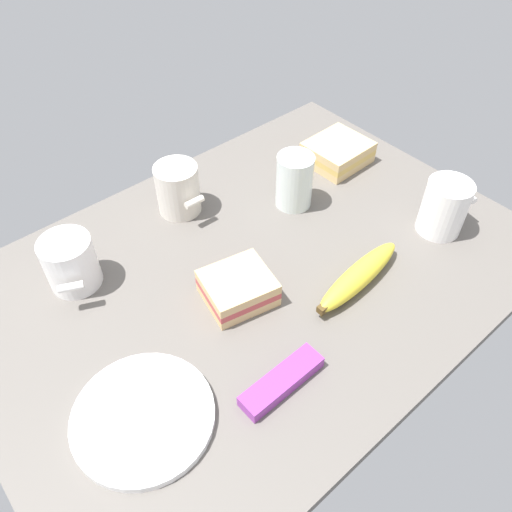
{
  "coord_description": "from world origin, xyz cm",
  "views": [
    {
      "loc": [
        -36.56,
        -42.54,
        63.49
      ],
      "look_at": [
        0.0,
        0.0,
        5.0
      ],
      "focal_mm": 35.67,
      "sensor_mm": 36.0,
      "label": 1
    }
  ],
  "objects_px": {
    "sandwich_side": "(337,152)",
    "snack_bar": "(282,381)",
    "sandwich_main": "(238,288)",
    "coffee_mug_black": "(70,262)",
    "plate_of_food": "(143,417)",
    "banana": "(359,276)",
    "coffee_mug_milky": "(445,207)",
    "coffee_mug_spare": "(178,189)",
    "glass_of_milk": "(294,183)"
  },
  "relations": [
    {
      "from": "banana",
      "to": "snack_bar",
      "type": "relative_size",
      "value": 1.54
    },
    {
      "from": "coffee_mug_milky",
      "to": "coffee_mug_spare",
      "type": "distance_m",
      "value": 0.46
    },
    {
      "from": "glass_of_milk",
      "to": "snack_bar",
      "type": "distance_m",
      "value": 0.38
    },
    {
      "from": "coffee_mug_black",
      "to": "coffee_mug_spare",
      "type": "height_order",
      "value": "coffee_mug_spare"
    },
    {
      "from": "banana",
      "to": "coffee_mug_milky",
      "type": "bearing_deg",
      "value": -1.62
    },
    {
      "from": "glass_of_milk",
      "to": "coffee_mug_black",
      "type": "bearing_deg",
      "value": 168.11
    },
    {
      "from": "sandwich_side",
      "to": "glass_of_milk",
      "type": "height_order",
      "value": "glass_of_milk"
    },
    {
      "from": "sandwich_main",
      "to": "snack_bar",
      "type": "bearing_deg",
      "value": -108.59
    },
    {
      "from": "sandwich_side",
      "to": "plate_of_food",
      "type": "bearing_deg",
      "value": -159.57
    },
    {
      "from": "coffee_mug_black",
      "to": "banana",
      "type": "distance_m",
      "value": 0.45
    },
    {
      "from": "plate_of_food",
      "to": "glass_of_milk",
      "type": "xyz_separation_m",
      "value": [
        0.44,
        0.19,
        0.04
      ]
    },
    {
      "from": "sandwich_main",
      "to": "snack_bar",
      "type": "height_order",
      "value": "sandwich_main"
    },
    {
      "from": "plate_of_food",
      "to": "sandwich_side",
      "type": "xyz_separation_m",
      "value": [
        0.6,
        0.22,
        0.02
      ]
    },
    {
      "from": "coffee_mug_spare",
      "to": "sandwich_main",
      "type": "bearing_deg",
      "value": -102.67
    },
    {
      "from": "coffee_mug_black",
      "to": "snack_bar",
      "type": "bearing_deg",
      "value": -70.66
    },
    {
      "from": "plate_of_food",
      "to": "glass_of_milk",
      "type": "bearing_deg",
      "value": 22.88
    },
    {
      "from": "sandwich_main",
      "to": "glass_of_milk",
      "type": "distance_m",
      "value": 0.25
    },
    {
      "from": "coffee_mug_spare",
      "to": "plate_of_food",
      "type": "bearing_deg",
      "value": -131.4
    },
    {
      "from": "coffee_mug_spare",
      "to": "coffee_mug_black",
      "type": "bearing_deg",
      "value": -170.35
    },
    {
      "from": "sandwich_side",
      "to": "banana",
      "type": "relative_size",
      "value": 0.6
    },
    {
      "from": "coffee_mug_black",
      "to": "glass_of_milk",
      "type": "height_order",
      "value": "glass_of_milk"
    },
    {
      "from": "coffee_mug_black",
      "to": "glass_of_milk",
      "type": "distance_m",
      "value": 0.4
    },
    {
      "from": "sandwich_main",
      "to": "sandwich_side",
      "type": "height_order",
      "value": "same"
    },
    {
      "from": "coffee_mug_black",
      "to": "coffee_mug_milky",
      "type": "bearing_deg",
      "value": -29.06
    },
    {
      "from": "coffee_mug_milky",
      "to": "snack_bar",
      "type": "distance_m",
      "value": 0.42
    },
    {
      "from": "sandwich_side",
      "to": "glass_of_milk",
      "type": "distance_m",
      "value": 0.16
    },
    {
      "from": "coffee_mug_spare",
      "to": "sandwich_side",
      "type": "bearing_deg",
      "value": -14.64
    },
    {
      "from": "sandwich_side",
      "to": "snack_bar",
      "type": "height_order",
      "value": "sandwich_side"
    },
    {
      "from": "banana",
      "to": "coffee_mug_spare",
      "type": "bearing_deg",
      "value": 108.09
    },
    {
      "from": "sandwich_side",
      "to": "glass_of_milk",
      "type": "bearing_deg",
      "value": -166.83
    },
    {
      "from": "plate_of_food",
      "to": "snack_bar",
      "type": "bearing_deg",
      "value": -25.43
    },
    {
      "from": "sandwich_side",
      "to": "coffee_mug_spare",
      "type": "bearing_deg",
      "value": 165.36
    },
    {
      "from": "plate_of_food",
      "to": "banana",
      "type": "xyz_separation_m",
      "value": [
        0.38,
        -0.03,
        0.01
      ]
    },
    {
      "from": "coffee_mug_milky",
      "to": "glass_of_milk",
      "type": "distance_m",
      "value": 0.26
    },
    {
      "from": "sandwich_main",
      "to": "coffee_mug_black",
      "type": "bearing_deg",
      "value": 132.3
    },
    {
      "from": "coffee_mug_milky",
      "to": "coffee_mug_black",
      "type": "bearing_deg",
      "value": 150.94
    },
    {
      "from": "banana",
      "to": "snack_bar",
      "type": "bearing_deg",
      "value": -165.87
    },
    {
      "from": "coffee_mug_black",
      "to": "snack_bar",
      "type": "relative_size",
      "value": 0.8
    },
    {
      "from": "sandwich_main",
      "to": "banana",
      "type": "height_order",
      "value": "sandwich_main"
    },
    {
      "from": "plate_of_food",
      "to": "snack_bar",
      "type": "xyz_separation_m",
      "value": [
        0.17,
        -0.08,
        0.0
      ]
    },
    {
      "from": "coffee_mug_milky",
      "to": "banana",
      "type": "bearing_deg",
      "value": 178.38
    },
    {
      "from": "coffee_mug_black",
      "to": "glass_of_milk",
      "type": "xyz_separation_m",
      "value": [
        0.4,
        -0.08,
        0.0
      ]
    },
    {
      "from": "snack_bar",
      "to": "banana",
      "type": "bearing_deg",
      "value": 13.39
    },
    {
      "from": "snack_bar",
      "to": "sandwich_main",
      "type": "bearing_deg",
      "value": 70.67
    },
    {
      "from": "coffee_mug_spare",
      "to": "snack_bar",
      "type": "bearing_deg",
      "value": -105.1
    },
    {
      "from": "banana",
      "to": "plate_of_food",
      "type": "bearing_deg",
      "value": 176.14
    },
    {
      "from": "sandwich_main",
      "to": "plate_of_food",
      "type": "bearing_deg",
      "value": -160.67
    },
    {
      "from": "sandwich_main",
      "to": "sandwich_side",
      "type": "relative_size",
      "value": 1.0
    },
    {
      "from": "coffee_mug_spare",
      "to": "snack_bar",
      "type": "relative_size",
      "value": 0.77
    },
    {
      "from": "coffee_mug_spare",
      "to": "sandwich_side",
      "type": "relative_size",
      "value": 0.83
    }
  ]
}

